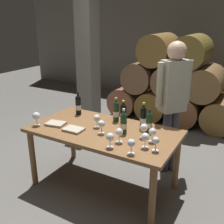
# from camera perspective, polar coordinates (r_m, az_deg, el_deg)

# --- Properties ---
(ground_plane) EXTENTS (14.00, 14.00, 0.00)m
(ground_plane) POSITION_cam_1_polar(r_m,az_deg,el_deg) (3.38, -1.75, -15.72)
(ground_plane) COLOR #66635E
(cellar_back_wall) EXTENTS (10.00, 0.24, 2.80)m
(cellar_back_wall) POSITION_cam_1_polar(r_m,az_deg,el_deg) (6.72, 17.71, 14.10)
(cellar_back_wall) COLOR slate
(cellar_back_wall) RESTS_ON ground_plane
(barrel_stack) EXTENTS (2.49, 0.90, 1.69)m
(barrel_stack) POSITION_cam_1_polar(r_m,az_deg,el_deg) (5.29, 13.06, 5.75)
(barrel_stack) COLOR brown
(barrel_stack) RESTS_ON ground_plane
(stone_pillar) EXTENTS (0.32, 0.32, 2.60)m
(stone_pillar) POSITION_cam_1_polar(r_m,az_deg,el_deg) (4.85, -5.27, 11.86)
(stone_pillar) COLOR slate
(stone_pillar) RESTS_ON ground_plane
(dining_table) EXTENTS (1.70, 0.90, 0.76)m
(dining_table) POSITION_cam_1_polar(r_m,az_deg,el_deg) (3.04, -1.88, -5.40)
(dining_table) COLOR brown
(dining_table) RESTS_ON ground_plane
(wine_bottle_0) EXTENTS (0.07, 0.07, 0.30)m
(wine_bottle_0) POSITION_cam_1_polar(r_m,az_deg,el_deg) (3.19, 0.82, 0.22)
(wine_bottle_0) COLOR #19381E
(wine_bottle_0) RESTS_ON dining_table
(wine_bottle_1) EXTENTS (0.07, 0.07, 0.31)m
(wine_bottle_1) POSITION_cam_1_polar(r_m,az_deg,el_deg) (3.45, -7.36, 1.58)
(wine_bottle_1) COLOR black
(wine_bottle_1) RESTS_ON dining_table
(wine_bottle_2) EXTENTS (0.07, 0.07, 0.32)m
(wine_bottle_2) POSITION_cam_1_polar(r_m,az_deg,el_deg) (2.99, 6.82, -1.21)
(wine_bottle_2) COLOR black
(wine_bottle_2) RESTS_ON dining_table
(wine_bottle_3) EXTENTS (0.07, 0.07, 0.27)m
(wine_bottle_3) POSITION_cam_1_polar(r_m,az_deg,el_deg) (2.91, 8.11, -2.22)
(wine_bottle_3) COLOR #19381E
(wine_bottle_3) RESTS_ON dining_table
(wine_bottle_4) EXTENTS (0.07, 0.07, 0.29)m
(wine_bottle_4) POSITION_cam_1_polar(r_m,az_deg,el_deg) (3.13, 2.47, -0.30)
(wine_bottle_4) COLOR black
(wine_bottle_4) RESTS_ON dining_table
(wine_bottle_5) EXTENTS (0.07, 0.07, 0.29)m
(wine_bottle_5) POSITION_cam_1_polar(r_m,az_deg,el_deg) (2.86, 2.54, -2.35)
(wine_bottle_5) COLOR #19381E
(wine_bottle_5) RESTS_ON dining_table
(wine_glass_0) EXTENTS (0.08, 0.08, 0.15)m
(wine_glass_0) POSITION_cam_1_polar(r_m,az_deg,el_deg) (2.70, 8.80, -4.39)
(wine_glass_0) COLOR white
(wine_glass_0) RESTS_ON dining_table
(wine_glass_1) EXTENTS (0.08, 0.08, 0.15)m
(wine_glass_1) POSITION_cam_1_polar(r_m,az_deg,el_deg) (2.45, 4.23, -6.85)
(wine_glass_1) COLOR white
(wine_glass_1) RESTS_ON dining_table
(wine_glass_2) EXTENTS (0.09, 0.09, 0.16)m
(wine_glass_2) POSITION_cam_1_polar(r_m,az_deg,el_deg) (2.77, 6.95, -3.48)
(wine_glass_2) COLOR white
(wine_glass_2) RESTS_ON dining_table
(wine_glass_3) EXTENTS (0.07, 0.07, 0.15)m
(wine_glass_3) POSITION_cam_1_polar(r_m,az_deg,el_deg) (2.53, 9.52, -6.27)
(wine_glass_3) COLOR white
(wine_glass_3) RESTS_ON dining_table
(wine_glass_4) EXTENTS (0.08, 0.08, 0.15)m
(wine_glass_4) POSITION_cam_1_polar(r_m,az_deg,el_deg) (2.57, 7.28, -5.52)
(wine_glass_4) COLOR white
(wine_glass_4) RESTS_ON dining_table
(wine_glass_5) EXTENTS (0.08, 0.08, 0.16)m
(wine_glass_5) POSITION_cam_1_polar(r_m,az_deg,el_deg) (3.02, -3.34, -1.39)
(wine_glass_5) COLOR white
(wine_glass_5) RESTS_ON dining_table
(wine_glass_6) EXTENTS (0.09, 0.09, 0.16)m
(wine_glass_6) POSITION_cam_1_polar(r_m,az_deg,el_deg) (3.20, -16.15, -0.89)
(wine_glass_6) COLOR white
(wine_glass_6) RESTS_ON dining_table
(wine_glass_7) EXTENTS (0.08, 0.08, 0.15)m
(wine_glass_7) POSITION_cam_1_polar(r_m,az_deg,el_deg) (2.86, -2.30, -2.69)
(wine_glass_7) COLOR white
(wine_glass_7) RESTS_ON dining_table
(wine_glass_8) EXTENTS (0.08, 0.08, 0.15)m
(wine_glass_8) POSITION_cam_1_polar(r_m,az_deg,el_deg) (2.55, -0.41, -5.53)
(wine_glass_8) COLOR white
(wine_glass_8) RESTS_ON dining_table
(wine_glass_9) EXTENTS (0.08, 0.08, 0.15)m
(wine_glass_9) POSITION_cam_1_polar(r_m,az_deg,el_deg) (2.66, 1.58, -4.49)
(wine_glass_9) COLOR white
(wine_glass_9) RESTS_ON dining_table
(tasting_notebook) EXTENTS (0.22, 0.16, 0.03)m
(tasting_notebook) POSITION_cam_1_polar(r_m,az_deg,el_deg) (2.99, -8.37, -3.80)
(tasting_notebook) COLOR #B2A893
(tasting_notebook) RESTS_ON dining_table
(leather_ledger) EXTENTS (0.24, 0.20, 0.03)m
(leather_ledger) POSITION_cam_1_polar(r_m,az_deg,el_deg) (3.19, -12.16, -2.51)
(leather_ledger) COLOR #B2A893
(leather_ledger) RESTS_ON dining_table
(sommelier_presenting) EXTENTS (0.34, 0.41, 1.72)m
(sommelier_presenting) POSITION_cam_1_polar(r_m,az_deg,el_deg) (3.34, 13.18, 3.32)
(sommelier_presenting) COLOR #383842
(sommelier_presenting) RESTS_ON ground_plane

